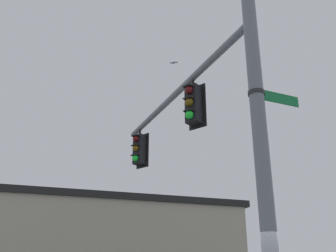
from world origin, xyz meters
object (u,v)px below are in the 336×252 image
(traffic_light_nearest_pole, at_px, (193,104))
(street_name_sign, at_px, (266,96))
(traffic_light_mid_inner, at_px, (139,149))
(bird_flying, at_px, (174,63))

(traffic_light_nearest_pole, distance_m, street_name_sign, 2.80)
(traffic_light_mid_inner, relative_size, bird_flying, 4.43)
(traffic_light_mid_inner, xyz_separation_m, street_name_sign, (-6.12, 2.77, -0.87))
(street_name_sign, xyz_separation_m, bird_flying, (5.86, -4.40, 4.95))
(street_name_sign, bearing_deg, traffic_light_mid_inner, -24.38)
(traffic_light_nearest_pole, relative_size, traffic_light_mid_inner, 1.00)
(traffic_light_nearest_pole, height_order, bird_flying, bird_flying)
(traffic_light_mid_inner, height_order, bird_flying, bird_flying)
(traffic_light_nearest_pole, bearing_deg, traffic_light_mid_inner, -26.61)
(bird_flying, bearing_deg, traffic_light_mid_inner, 80.69)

